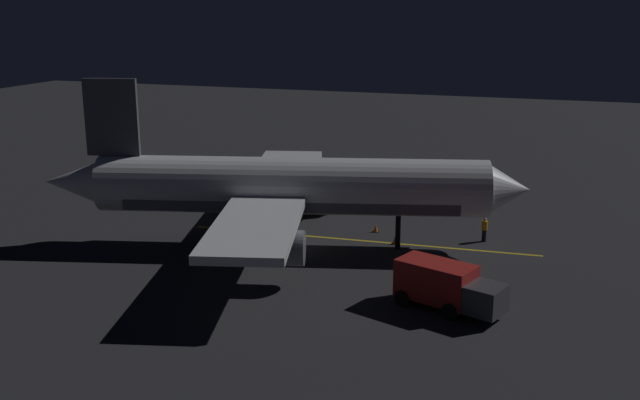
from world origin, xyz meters
TOP-DOWN VIEW (x-y plane):
  - ground_plane at (0.00, 0.00)m, footprint 180.00×180.00m
  - apron_guide_stripe at (-2.84, 4.00)m, footprint 1.66×24.86m
  - airliner at (0.14, -0.54)m, footprint 27.72×32.66m
  - baggage_truck at (7.33, 11.68)m, footprint 4.00×6.34m
  - catering_truck at (-9.25, -2.84)m, footprint 3.46×5.77m
  - ground_crew_worker at (-5.46, 12.31)m, footprint 0.40×0.40m
  - traffic_cone_near_left at (-2.86, 6.52)m, footprint 0.50×0.50m
  - traffic_cone_near_right at (-5.18, 4.55)m, footprint 0.50×0.50m
  - traffic_cone_under_wing at (2.83, 9.45)m, footprint 0.50×0.50m

SIDE VIEW (x-z plane):
  - ground_plane at x=0.00m, z-range -0.20..0.00m
  - apron_guide_stripe at x=-2.84m, z-range 0.00..0.01m
  - traffic_cone_near_left at x=-2.86m, z-range -0.03..0.52m
  - traffic_cone_near_right at x=-5.18m, z-range -0.03..0.52m
  - traffic_cone_under_wing at x=2.83m, z-range -0.03..0.52m
  - ground_crew_worker at x=-5.46m, z-range 0.02..1.76m
  - catering_truck at x=-9.25m, z-range 0.00..2.57m
  - baggage_truck at x=7.33m, z-range 0.02..2.58m
  - airliner at x=0.14m, z-range -1.57..9.84m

